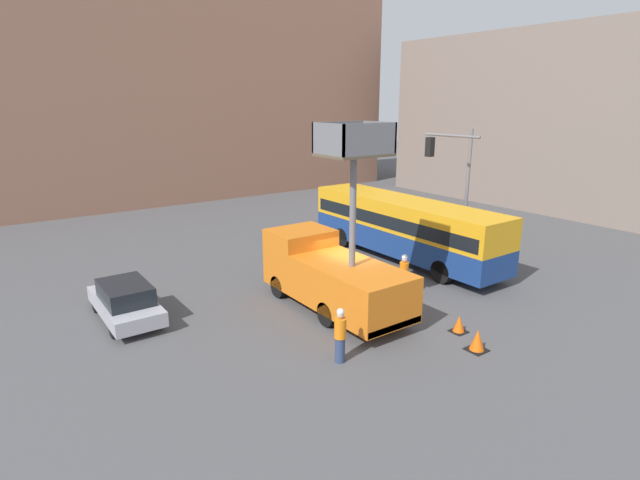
% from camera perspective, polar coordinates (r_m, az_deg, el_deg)
% --- Properties ---
extents(ground_plane, '(120.00, 120.00, 0.00)m').
position_cam_1_polar(ground_plane, '(21.07, 3.81, -6.75)').
color(ground_plane, '#4C4C4F').
extents(building_backdrop_far, '(44.00, 10.00, 18.26)m').
position_cam_1_polar(building_backdrop_far, '(44.98, -20.26, 16.17)').
color(building_backdrop_far, '#936651').
rests_on(building_backdrop_far, ground_plane).
extents(building_backdrop_side, '(10.00, 28.00, 13.07)m').
position_cam_1_polar(building_backdrop_side, '(43.80, 27.07, 12.07)').
color(building_backdrop_side, gray).
rests_on(building_backdrop_side, ground_plane).
extents(utility_truck, '(2.54, 6.91, 7.31)m').
position_cam_1_polar(utility_truck, '(19.65, 1.33, -3.61)').
color(utility_truck, orange).
rests_on(utility_truck, ground_plane).
extents(city_bus, '(2.61, 11.69, 3.13)m').
position_cam_1_polar(city_bus, '(26.08, 9.58, 1.76)').
color(city_bus, navy).
rests_on(city_bus, ground_plane).
extents(traffic_light_pole, '(3.46, 3.20, 6.67)m').
position_cam_1_polar(traffic_light_pole, '(26.15, 15.21, 7.31)').
color(traffic_light_pole, slate).
rests_on(traffic_light_pole, ground_plane).
extents(road_worker_near_truck, '(0.38, 0.38, 1.83)m').
position_cam_1_polar(road_worker_near_truck, '(15.95, 2.32, -10.84)').
color(road_worker_near_truck, navy).
rests_on(road_worker_near_truck, ground_plane).
extents(road_worker_directing, '(0.38, 0.38, 1.88)m').
position_cam_1_polar(road_worker_directing, '(21.21, 9.56, -4.05)').
color(road_worker_directing, navy).
rests_on(road_worker_directing, ground_plane).
extents(traffic_cone_near_truck, '(0.64, 0.64, 0.73)m').
position_cam_1_polar(traffic_cone_near_truck, '(17.65, 17.54, -10.92)').
color(traffic_cone_near_truck, black).
rests_on(traffic_cone_near_truck, ground_plane).
extents(traffic_cone_mid_road, '(0.55, 0.55, 0.63)m').
position_cam_1_polar(traffic_cone_mid_road, '(18.78, 15.60, -9.26)').
color(traffic_cone_mid_road, black).
rests_on(traffic_cone_mid_road, ground_plane).
extents(parked_car_curbside, '(1.81, 4.38, 1.49)m').
position_cam_1_polar(parked_car_curbside, '(20.26, -21.35, -6.51)').
color(parked_car_curbside, '#A8A8B2').
rests_on(parked_car_curbside, ground_plane).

